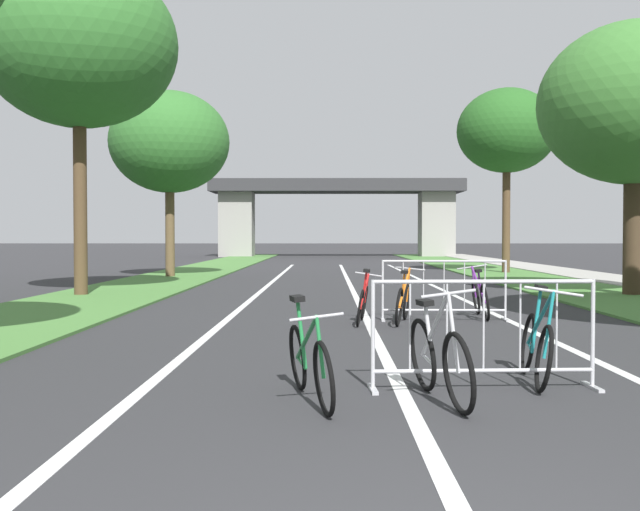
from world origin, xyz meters
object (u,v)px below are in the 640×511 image
tree_left_oak_near (170,142)px  tree_right_maple_mid (635,104)px  crowd_barrier_nearest (484,335)px  bicycle_red_3 (363,302)px  crowd_barrier_second (444,291)px  bicycle_green_4 (309,362)px  bicycle_teal_2 (536,345)px  tree_left_oak_mid (79,45)px  tree_right_pine_far (507,131)px  bicycle_orange_1 (403,302)px  bicycle_purple_0 (480,297)px  bicycle_silver_5 (439,359)px

tree_left_oak_near → tree_right_maple_mid: (12.99, -8.10, -0.12)m
crowd_barrier_nearest → bicycle_red_3: bearing=99.4°
tree_right_maple_mid → crowd_barrier_second: bearing=-135.9°
bicycle_green_4 → tree_right_maple_mid: bearing=-136.9°
tree_left_oak_near → bicycle_teal_2: (7.64, -18.78, -4.40)m
tree_right_maple_mid → bicycle_teal_2: size_ratio=4.00×
tree_left_oak_mid → crowd_barrier_second: 11.00m
crowd_barrier_nearest → bicycle_green_4: 1.75m
tree_right_pine_far → bicycle_orange_1: 18.35m
bicycle_red_3 → crowd_barrier_second: bearing=23.6°
bicycle_orange_1 → tree_left_oak_near: bearing=129.2°
bicycle_red_3 → tree_left_oak_mid: bearing=146.8°
bicycle_purple_0 → bicycle_green_4: 7.41m
tree_right_maple_mid → crowd_barrier_nearest: (-5.96, -11.04, -4.13)m
crowd_barrier_nearest → bicycle_teal_2: crowd_barrier_nearest is taller
tree_right_pine_far → bicycle_silver_5: bearing=-105.0°
crowd_barrier_nearest → bicycle_purple_0: size_ratio=1.28×
crowd_barrier_second → bicycle_orange_1: size_ratio=1.32×
tree_left_oak_near → bicycle_silver_5: size_ratio=4.01×
tree_left_oak_mid → tree_right_pine_far: (12.99, 11.14, -0.52)m
tree_left_oak_mid → tree_left_oak_near: 8.36m
bicycle_purple_0 → bicycle_teal_2: (-0.66, -5.91, 0.01)m
tree_right_maple_mid → bicycle_orange_1: size_ratio=4.02×
bicycle_orange_1 → bicycle_teal_2: (0.81, -5.04, 0.01)m
tree_right_maple_mid → bicycle_silver_5: size_ratio=4.04×
crowd_barrier_second → tree_left_oak_near: bearing=119.6°
bicycle_purple_0 → bicycle_red_3: bicycle_purple_0 is taller
tree_left_oak_near → bicycle_orange_1: tree_left_oak_near is taller
crowd_barrier_nearest → tree_left_oak_near: bearing=110.2°
tree_left_oak_near → tree_right_maple_mid: 15.31m
tree_right_maple_mid → bicycle_teal_2: bearing=-116.6°
bicycle_purple_0 → bicycle_green_4: bearing=-110.0°
crowd_barrier_second → bicycle_purple_0: bearing=33.2°
crowd_barrier_second → bicycle_silver_5: (-1.05, -6.34, -0.13)m
tree_left_oak_mid → bicycle_red_3: size_ratio=5.01×
tree_right_pine_far → bicycle_orange_1: bearing=-109.0°
tree_right_maple_mid → bicycle_orange_1: bearing=-137.5°
bicycle_purple_0 → bicycle_orange_1: bicycle_purple_0 is taller
bicycle_silver_5 → tree_left_oak_mid: bearing=-68.9°
crowd_barrier_nearest → crowd_barrier_second: size_ratio=1.01×
tree_right_maple_mid → bicycle_purple_0: (-4.70, -4.78, -4.29)m
tree_left_oak_near → bicycle_red_3: size_ratio=4.07×
tree_right_maple_mid → tree_left_oak_mid: bearing=-179.3°
bicycle_purple_0 → tree_right_pine_far: bearing=78.0°
crowd_barrier_nearest → tree_right_maple_mid: bearing=61.6°
crowd_barrier_nearest → bicycle_green_4: size_ratio=1.32×
tree_left_oak_mid → crowd_barrier_second: (8.00, -5.10, -5.56)m
tree_left_oak_mid → bicycle_teal_2: tree_left_oak_mid is taller
crowd_barrier_second → bicycle_red_3: (-1.43, -0.43, -0.16)m
tree_left_oak_near → bicycle_green_4: (5.39, -19.69, -4.41)m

